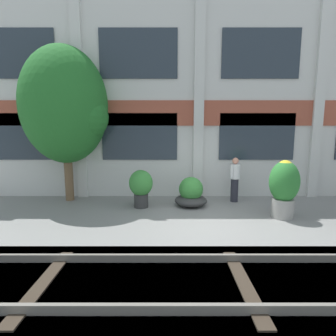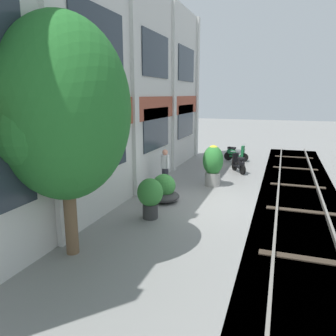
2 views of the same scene
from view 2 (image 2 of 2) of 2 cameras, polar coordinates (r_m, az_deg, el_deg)
ground_plane at (r=11.40m, az=6.78°, el=-5.99°), size 80.00×80.00×0.00m
apartment_facade at (r=11.78m, az=-7.16°, el=13.99°), size 17.58×0.64×7.87m
rail_tracks at (r=11.23m, az=22.06°, el=-7.87°), size 25.22×2.80×0.43m
broadleaf_tree at (r=7.42m, az=-17.74°, el=9.09°), size 3.03×2.89×5.30m
potted_plant_fluted_column at (r=13.27m, az=7.83°, el=0.87°), size 0.82×0.82×1.67m
potted_plant_wide_bowl at (r=11.34m, az=-0.70°, el=-3.90°), size 1.07×1.07×0.97m
potted_plant_glazed_jar at (r=9.73m, az=-3.13°, el=-4.79°), size 0.77×0.77×1.23m
potted_plant_square_trough at (r=17.33m, az=7.96°, el=1.24°), size 1.11×0.45×0.49m
scooter_near_curb at (r=15.82m, az=12.30°, el=0.74°), size 1.21×0.84×0.98m
scooter_second_parked at (r=18.62m, az=11.59°, el=2.54°), size 0.55×1.37×0.98m
resident_by_doorway at (r=12.83m, az=-0.50°, el=0.07°), size 0.40×0.41×1.55m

